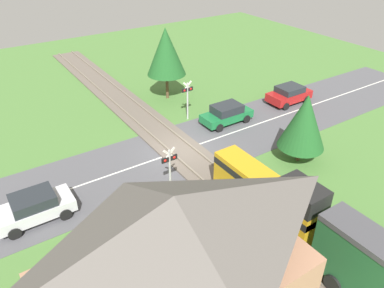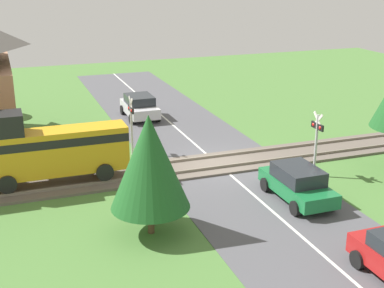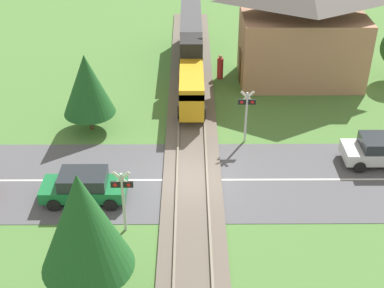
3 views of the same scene
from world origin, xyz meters
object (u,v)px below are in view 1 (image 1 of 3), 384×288
object	(u,v)px
car_behind_queue	(289,94)
pedestrian_by_station	(293,279)
car_far_side	(35,207)
station_building	(177,288)
car_near_crossing	(227,114)
crossing_signal_east_approach	(170,166)
train	(333,240)
crossing_signal_west_approach	(187,95)

from	to	relation	value
car_behind_queue	pedestrian_by_station	bearing A→B (deg)	44.51
car_far_side	station_building	world-z (taller)	station_building
car_near_crossing	crossing_signal_east_approach	world-z (taller)	crossing_signal_east_approach
car_far_side	crossing_signal_east_approach	bearing A→B (deg)	162.27
train	pedestrian_by_station	size ratio (longest dim) A/B	8.48
car_behind_queue	pedestrian_by_station	world-z (taller)	pedestrian_by_station
train	pedestrian_by_station	distance (m)	2.20
station_building	pedestrian_by_station	bearing A→B (deg)	175.98
car_behind_queue	pedestrian_by_station	size ratio (longest dim) A/B	2.22
car_behind_queue	crossing_signal_east_approach	world-z (taller)	crossing_signal_east_approach
pedestrian_by_station	crossing_signal_west_approach	bearing A→B (deg)	-107.48
car_near_crossing	station_building	bearing A→B (deg)	46.66
train	car_far_side	bearing A→B (deg)	-47.32
car_far_side	crossing_signal_east_approach	world-z (taller)	crossing_signal_east_approach
car_near_crossing	station_building	world-z (taller)	station_building
crossing_signal_west_approach	station_building	xyz separation A→B (m)	(9.78, 14.59, 1.48)
car_near_crossing	car_far_side	xyz separation A→B (m)	(14.16, 2.88, 0.01)
pedestrian_by_station	car_behind_queue	bearing A→B (deg)	-135.49
train	car_behind_queue	distance (m)	17.18
car_near_crossing	car_behind_queue	bearing A→B (deg)	-180.00
station_building	train	bearing A→B (deg)	176.09
train	station_building	distance (m)	7.14
train	crossing_signal_west_approach	world-z (taller)	train
car_near_crossing	crossing_signal_east_approach	distance (m)	9.20
crossing_signal_west_approach	pedestrian_by_station	bearing A→B (deg)	72.52
train	pedestrian_by_station	xyz separation A→B (m)	(1.89, -0.12, -1.12)
crossing_signal_east_approach	station_building	bearing A→B (deg)	61.24
station_building	pedestrian_by_station	xyz separation A→B (m)	(-5.07, 0.36, -2.66)
train	car_behind_queue	bearing A→B (deg)	-130.77
car_far_side	car_behind_queue	world-z (taller)	car_far_side
crossing_signal_east_approach	pedestrian_by_station	xyz separation A→B (m)	(-0.93, 7.91, -1.18)
pedestrian_by_station	station_building	bearing A→B (deg)	-4.02
car_near_crossing	crossing_signal_west_approach	bearing A→B (deg)	-45.72
car_near_crossing	station_building	xyz separation A→B (m)	(11.80, 12.51, 2.65)
train	pedestrian_by_station	bearing A→B (deg)	-3.61
train	car_behind_queue	world-z (taller)	train
train	car_far_side	distance (m)	13.79
crossing_signal_west_approach	pedestrian_by_station	world-z (taller)	crossing_signal_west_approach
car_far_side	car_near_crossing	bearing A→B (deg)	-168.50
car_near_crossing	crossing_signal_east_approach	size ratio (longest dim) A/B	1.27
car_behind_queue	crossing_signal_east_approach	xyz separation A→B (m)	(14.01, 4.96, 1.17)
station_building	crossing_signal_east_approach	bearing A→B (deg)	-118.76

